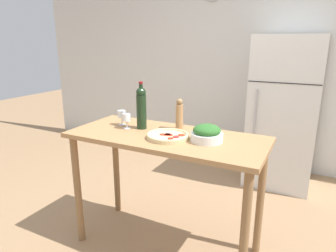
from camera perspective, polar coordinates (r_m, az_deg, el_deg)
The scene contains 10 objects.
ground_plane at distance 2.64m, azimuth -0.34°, elevation -21.71°, with size 14.00×14.00×0.00m, color #9E7A56.
wall_back at distance 4.06m, azimuth 13.53°, elevation 11.16°, with size 6.40×0.08×2.60m.
refrigerator at distance 3.63m, azimuth 21.23°, elevation 2.53°, with size 0.71×0.74×1.68m.
prep_counter at distance 2.24m, azimuth -0.37°, elevation -5.18°, with size 1.45×0.63×0.95m.
wine_bottle at distance 2.32m, azimuth -5.10°, elevation 3.62°, with size 0.08×0.08×0.37m.
wine_glass_near at distance 2.35m, azimuth -7.90°, elevation 1.52°, with size 0.06×0.06×0.12m.
wine_glass_far at distance 2.46m, azimuth -8.82°, elevation 2.13°, with size 0.06×0.06×0.12m.
pepper_mill at distance 2.30m, azimuth 2.19°, elevation 2.16°, with size 0.06×0.06×0.24m.
salad_bowl at distance 2.06m, azimuth 7.40°, elevation -1.47°, with size 0.22×0.22×0.12m.
homemade_pizza at distance 2.11m, azimuth -0.03°, elevation -1.88°, with size 0.30×0.30×0.03m.
Camera 1 is at (0.96, -1.85, 1.61)m, focal length 32.00 mm.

